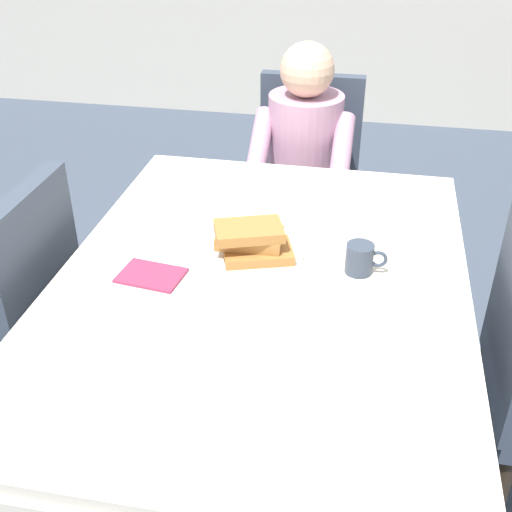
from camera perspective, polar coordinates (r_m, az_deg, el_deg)
name	(u,v)px	position (r m, az deg, el deg)	size (l,w,h in m)	color
ground_plane	(260,464)	(2.24, 0.39, -17.89)	(14.00, 14.00, 0.00)	#3D4756
dining_table_main	(261,304)	(1.79, 0.46, -4.30)	(1.12, 1.52, 0.74)	silver
chair_diner	(306,172)	(2.86, 4.48, 7.45)	(0.44, 0.45, 0.93)	#384251
diner_person	(303,156)	(2.66, 4.19, 8.81)	(0.40, 0.43, 1.12)	#B2849E
chair_left_side	(14,308)	(2.11, -20.62, -4.35)	(0.45, 0.44, 0.93)	#384251
plate_breakfast	(253,256)	(1.81, -0.24, -0.04)	(0.28, 0.28, 0.02)	white
breakfast_stack	(252,241)	(1.79, -0.35, 1.38)	(0.24, 0.18, 0.09)	#A36B33
cup_coffee	(360,259)	(1.76, 9.21, -0.23)	(0.11, 0.08, 0.08)	#333D4C
syrup_pitcher	(194,220)	(1.95, -5.53, 3.17)	(0.08, 0.08, 0.07)	silver
fork_left_of_plate	(186,255)	(1.84, -6.17, 0.08)	(0.18, 0.01, 0.01)	silver
knife_right_of_plate	(320,269)	(1.78, 5.65, -1.13)	(0.20, 0.01, 0.01)	silver
spoon_near_edge	(212,327)	(1.56, -3.87, -6.28)	(0.15, 0.01, 0.01)	silver
napkin_folded	(151,275)	(1.76, -9.25, -1.70)	(0.17, 0.12, 0.01)	#8C2D4C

